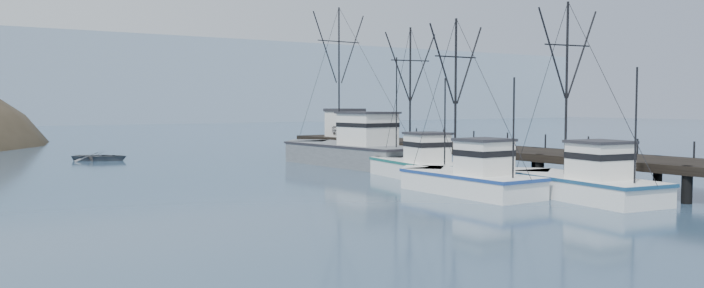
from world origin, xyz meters
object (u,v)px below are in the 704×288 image
Objects in this scene: trawler_far at (417,166)px; pickup_truck at (362,129)px; trawler_near at (578,184)px; trawler_mid at (466,180)px; motorboat at (100,161)px; work_vessel at (351,151)px; pier_shed at (344,122)px; pier at (464,149)px.

pickup_truck is (7.46, 17.86, 2.00)m from trawler_far.
trawler_near is 13.32m from trawler_far.
trawler_mid is 2.15× the size of motorboat.
pier_shed is (4.67, 8.22, 2.19)m from work_vessel.
trawler_near is at bearing -99.34° from pier_shed.
trawler_mid is 8.84m from trawler_far.
trawler_near is 31.91m from pickup_truck.
pier_shed reaches higher than pickup_truck.
pier is at bearing -103.09° from motorboat.
pier_shed is at bearing 46.14° from pickup_truck.
work_vessel is 3.41× the size of motorboat.
trawler_far is at bearing 70.31° from trawler_mid.
work_vessel is 23.78m from motorboat.
pier is 3.96× the size of trawler_far.
trawler_near is 44.06m from motorboat.
work_vessel is 9.70m from pier_shed.
pier is 17.04m from pier_shed.
pier is 33.61m from motorboat.
trawler_mid is 0.96× the size of trawler_far.
pickup_truck is at bearing -44.73° from pier_shed.
trawler_far reaches higher than trawler_mid.
pier is at bearing -88.83° from pier_shed.
pier_shed is at bearing 91.17° from pier.
trawler_mid is at bearing -124.74° from motorboat.
trawler_far is (2.98, 8.32, 0.00)m from trawler_mid.
trawler_mid is 1.82× the size of pickup_truck.
trawler_near reaches higher than pier.
pier is 16.50m from trawler_near.
motorboat is at bearing 108.84° from trawler_mid.
work_vessel reaches higher than pier.
pier_shed is (5.33, 32.42, 2.60)m from trawler_near.
pier is at bearing 18.44° from trawler_far.
pier is 15.75m from pickup_truck.
trawler_far is 3.47× the size of pier_shed.
trawler_far reaches higher than motorboat.
trawler_mid is (-3.82, 4.97, -0.00)m from trawler_near.
pier is 13.75× the size of pier_shed.
pier_shed is 1.90m from pickup_truck.
trawler_far is at bearing 93.64° from trawler_near.
trawler_near is 1.02× the size of trawler_far.
trawler_near is 6.27m from trawler_mid.
pier_shed is (9.16, 27.45, 2.60)m from trawler_mid.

